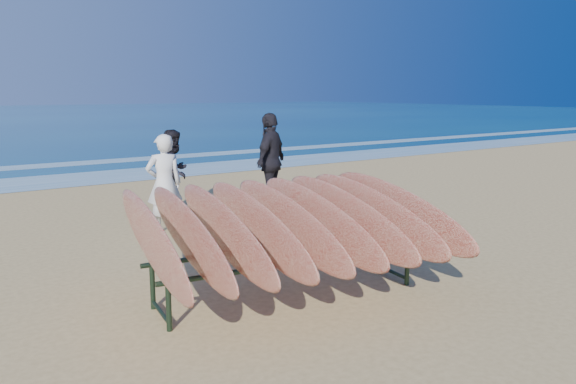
# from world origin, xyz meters

# --- Properties ---
(ground) EXTENTS (120.00, 120.00, 0.00)m
(ground) POSITION_xyz_m (0.00, 0.00, 0.00)
(ground) COLOR tan
(ground) RESTS_ON ground
(foam_near) EXTENTS (160.00, 160.00, 0.00)m
(foam_near) POSITION_xyz_m (0.00, 10.00, 0.01)
(foam_near) COLOR white
(foam_near) RESTS_ON ground
(foam_far) EXTENTS (160.00, 160.00, 0.00)m
(foam_far) POSITION_xyz_m (0.00, 13.50, 0.01)
(foam_far) COLOR white
(foam_far) RESTS_ON ground
(surfboard_rack) EXTENTS (3.53, 3.28, 1.37)m
(surfboard_rack) POSITION_xyz_m (-0.89, -0.47, 0.87)
(surfboard_rack) COLOR black
(surfboard_rack) RESTS_ON ground
(person_white) EXTENTS (0.66, 0.50, 1.65)m
(person_white) POSITION_xyz_m (-0.85, 3.21, 0.83)
(person_white) COLOR silver
(person_white) RESTS_ON ground
(person_dark_a) EXTENTS (1.00, 0.96, 1.62)m
(person_dark_a) POSITION_xyz_m (-0.06, 4.59, 0.81)
(person_dark_a) COLOR black
(person_dark_a) RESTS_ON ground
(person_dark_b) EXTENTS (1.20, 1.01, 1.93)m
(person_dark_b) POSITION_xyz_m (1.70, 3.84, 0.96)
(person_dark_b) COLOR black
(person_dark_b) RESTS_ON ground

